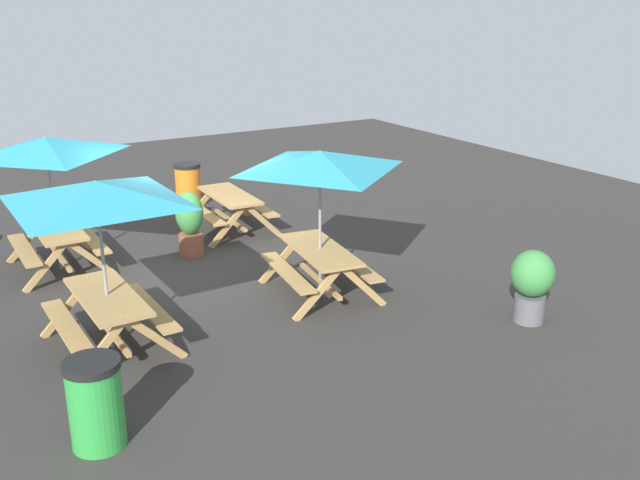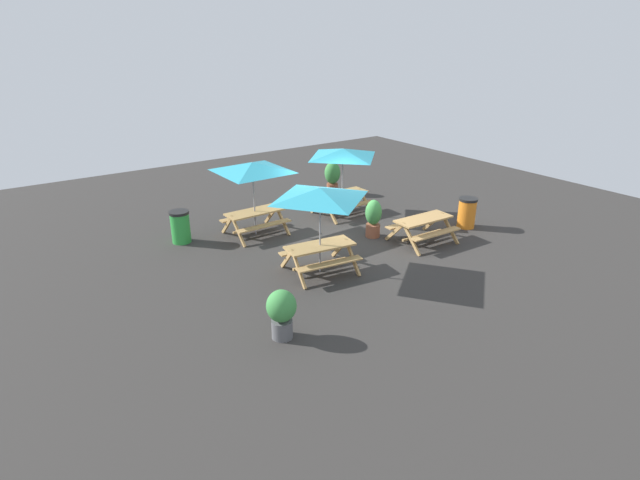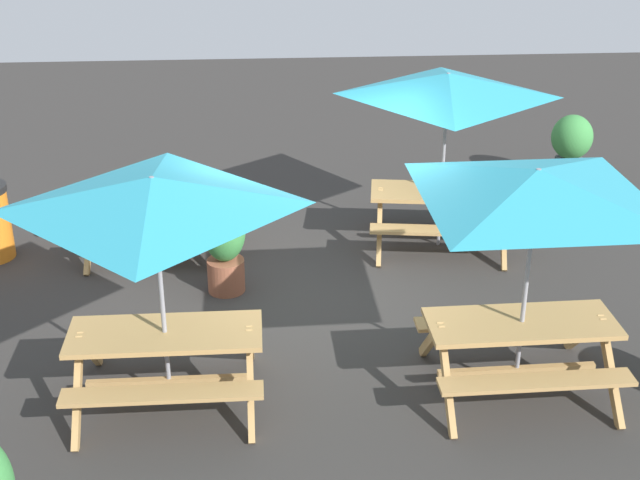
{
  "view_description": "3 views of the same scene",
  "coord_description": "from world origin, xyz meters",
  "px_view_note": "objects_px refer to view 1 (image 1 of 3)",
  "views": [
    {
      "loc": [
        -10.63,
        3.84,
        4.47
      ],
      "look_at": [
        -1.68,
        -1.49,
        0.9
      ],
      "focal_mm": 40.0,
      "sensor_mm": 36.0,
      "label": 1
    },
    {
      "loc": [
        -8.47,
        -11.23,
        5.82
      ],
      "look_at": [
        -1.68,
        -1.49,
        0.9
      ],
      "focal_mm": 28.0,
      "sensor_mm": 36.0,
      "label": 2
    },
    {
      "loc": [
        0.6,
        9.01,
        5.03
      ],
      "look_at": [
        0.0,
        0.19,
        0.9
      ],
      "focal_mm": 50.0,
      "sensor_mm": 36.0,
      "label": 3
    }
  ],
  "objects_px": {
    "picnic_table_3": "(47,156)",
    "picnic_table_2": "(230,204)",
    "potted_plant_2": "(532,281)",
    "picnic_table_0": "(97,205)",
    "picnic_table_1": "(320,171)",
    "potted_plant_0": "(190,222)",
    "trash_bin_orange": "(188,185)",
    "trash_bin_green": "(96,403)"
  },
  "relations": [
    {
      "from": "picnic_table_3",
      "to": "picnic_table_2",
      "type": "bearing_deg",
      "value": -82.81
    },
    {
      "from": "potted_plant_2",
      "to": "picnic_table_0",
      "type": "bearing_deg",
      "value": 67.22
    },
    {
      "from": "picnic_table_0",
      "to": "picnic_table_1",
      "type": "distance_m",
      "value": 3.34
    },
    {
      "from": "picnic_table_2",
      "to": "potted_plant_2",
      "type": "xyz_separation_m",
      "value": [
        -6.09,
        -1.99,
        0.05
      ]
    },
    {
      "from": "picnic_table_0",
      "to": "picnic_table_2",
      "type": "bearing_deg",
      "value": -43.38
    },
    {
      "from": "picnic_table_0",
      "to": "potted_plant_0",
      "type": "xyz_separation_m",
      "value": [
        2.88,
        -2.24,
        -1.36
      ]
    },
    {
      "from": "potted_plant_2",
      "to": "picnic_table_1",
      "type": "bearing_deg",
      "value": 40.94
    },
    {
      "from": "picnic_table_0",
      "to": "trash_bin_orange",
      "type": "relative_size",
      "value": 2.89
    },
    {
      "from": "picnic_table_1",
      "to": "trash_bin_orange",
      "type": "relative_size",
      "value": 2.38
    },
    {
      "from": "trash_bin_orange",
      "to": "potted_plant_2",
      "type": "bearing_deg",
      "value": -165.74
    },
    {
      "from": "picnic_table_2",
      "to": "picnic_table_3",
      "type": "relative_size",
      "value": 0.79
    },
    {
      "from": "potted_plant_2",
      "to": "trash_bin_orange",
      "type": "bearing_deg",
      "value": 14.26
    },
    {
      "from": "picnic_table_1",
      "to": "potted_plant_0",
      "type": "bearing_deg",
      "value": 29.41
    },
    {
      "from": "picnic_table_1",
      "to": "potted_plant_0",
      "type": "height_order",
      "value": "picnic_table_1"
    },
    {
      "from": "potted_plant_0",
      "to": "picnic_table_3",
      "type": "bearing_deg",
      "value": 77.71
    },
    {
      "from": "picnic_table_0",
      "to": "trash_bin_green",
      "type": "bearing_deg",
      "value": 160.24
    },
    {
      "from": "picnic_table_2",
      "to": "trash_bin_orange",
      "type": "height_order",
      "value": "trash_bin_orange"
    },
    {
      "from": "picnic_table_0",
      "to": "picnic_table_3",
      "type": "xyz_separation_m",
      "value": [
        3.36,
        -0.04,
        0.0
      ]
    },
    {
      "from": "picnic_table_2",
      "to": "trash_bin_green",
      "type": "bearing_deg",
      "value": 146.91
    },
    {
      "from": "picnic_table_3",
      "to": "potted_plant_0",
      "type": "relative_size",
      "value": 1.97
    },
    {
      "from": "picnic_table_0",
      "to": "picnic_table_3",
      "type": "bearing_deg",
      "value": -1.97
    },
    {
      "from": "trash_bin_orange",
      "to": "potted_plant_0",
      "type": "bearing_deg",
      "value": 159.9
    },
    {
      "from": "potted_plant_0",
      "to": "trash_bin_green",
      "type": "bearing_deg",
      "value": 149.5
    },
    {
      "from": "picnic_table_3",
      "to": "picnic_table_1",
      "type": "bearing_deg",
      "value": -134.75
    },
    {
      "from": "trash_bin_green",
      "to": "potted_plant_0",
      "type": "xyz_separation_m",
      "value": [
        5.02,
        -2.95,
        0.13
      ]
    },
    {
      "from": "trash_bin_orange",
      "to": "potted_plant_0",
      "type": "xyz_separation_m",
      "value": [
        -3.01,
        1.1,
        0.13
      ]
    },
    {
      "from": "picnic_table_1",
      "to": "trash_bin_orange",
      "type": "height_order",
      "value": "picnic_table_1"
    },
    {
      "from": "trash_bin_green",
      "to": "potted_plant_0",
      "type": "distance_m",
      "value": 5.82
    },
    {
      "from": "picnic_table_2",
      "to": "potted_plant_2",
      "type": "bearing_deg",
      "value": -160.12
    },
    {
      "from": "picnic_table_1",
      "to": "picnic_table_0",
      "type": "bearing_deg",
      "value": 100.02
    },
    {
      "from": "trash_bin_green",
      "to": "potted_plant_2",
      "type": "height_order",
      "value": "potted_plant_2"
    },
    {
      "from": "picnic_table_3",
      "to": "potted_plant_0",
      "type": "height_order",
      "value": "picnic_table_3"
    },
    {
      "from": "picnic_table_0",
      "to": "picnic_table_1",
      "type": "relative_size",
      "value": 1.21
    },
    {
      "from": "picnic_table_2",
      "to": "potted_plant_2",
      "type": "height_order",
      "value": "potted_plant_2"
    },
    {
      "from": "picnic_table_2",
      "to": "trash_bin_green",
      "type": "xyz_separation_m",
      "value": [
        -5.95,
        4.14,
        -0.07
      ]
    },
    {
      "from": "picnic_table_2",
      "to": "potted_plant_0",
      "type": "relative_size",
      "value": 1.56
    },
    {
      "from": "picnic_table_2",
      "to": "potted_plant_0",
      "type": "distance_m",
      "value": 1.51
    },
    {
      "from": "trash_bin_green",
      "to": "potted_plant_2",
      "type": "bearing_deg",
      "value": -91.33
    },
    {
      "from": "picnic_table_1",
      "to": "trash_bin_orange",
      "type": "distance_m",
      "value": 5.95
    },
    {
      "from": "trash_bin_orange",
      "to": "picnic_table_3",
      "type": "bearing_deg",
      "value": 127.4
    },
    {
      "from": "trash_bin_orange",
      "to": "picnic_table_2",
      "type": "bearing_deg",
      "value": -177.62
    },
    {
      "from": "picnic_table_0",
      "to": "potted_plant_0",
      "type": "bearing_deg",
      "value": -39.28
    }
  ]
}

